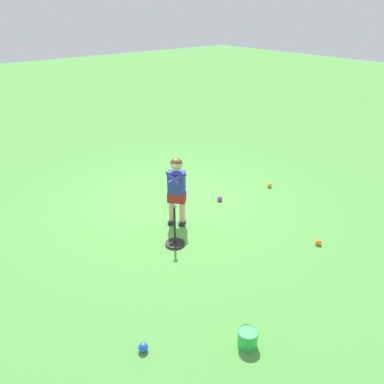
{
  "coord_description": "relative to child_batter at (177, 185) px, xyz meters",
  "views": [
    {
      "loc": [
        4.79,
        -3.5,
        3.11
      ],
      "look_at": [
        0.58,
        -0.05,
        0.45
      ],
      "focal_mm": 36.29,
      "sensor_mm": 36.0,
      "label": 1
    }
  ],
  "objects": [
    {
      "name": "ground_plane",
      "position": [
        -0.57,
        0.35,
        -0.65
      ],
      "size": [
        40.0,
        40.0,
        0.0
      ],
      "primitive_type": "plane",
      "color": "#519942"
    },
    {
      "name": "child_batter",
      "position": [
        0.0,
        0.0,
        0.0
      ],
      "size": [
        0.47,
        0.51,
        1.08
      ],
      "color": "#232328",
      "rests_on": "ground"
    },
    {
      "name": "play_ball_behind_batter",
      "position": [
        1.76,
        1.19,
        -0.61
      ],
      "size": [
        0.09,
        0.09,
        0.09
      ],
      "primitive_type": "sphere",
      "color": "orange",
      "rests_on": "ground"
    },
    {
      "name": "play_ball_near_batter",
      "position": [
        1.77,
        -1.77,
        -0.6
      ],
      "size": [
        0.1,
        0.1,
        0.1
      ],
      "primitive_type": "sphere",
      "color": "blue",
      "rests_on": "ground"
    },
    {
      "name": "play_ball_midfield",
      "position": [
        -0.13,
        1.03,
        -0.6
      ],
      "size": [
        0.09,
        0.09,
        0.09
      ],
      "primitive_type": "sphere",
      "color": "purple",
      "rests_on": "ground"
    },
    {
      "name": "play_ball_far_left",
      "position": [
        0.05,
        2.13,
        -0.61
      ],
      "size": [
        0.09,
        0.09,
        0.09
      ],
      "primitive_type": "sphere",
      "color": "orange",
      "rests_on": "ground"
    },
    {
      "name": "batting_tee",
      "position": [
        0.46,
        -0.39,
        -0.55
      ],
      "size": [
        0.28,
        0.28,
        0.62
      ],
      "color": "black",
      "rests_on": "ground"
    },
    {
      "name": "toy_bucket",
      "position": [
        2.37,
        -0.92,
        -0.55
      ],
      "size": [
        0.22,
        0.22,
        0.19
      ],
      "color": "green",
      "rests_on": "ground"
    }
  ]
}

